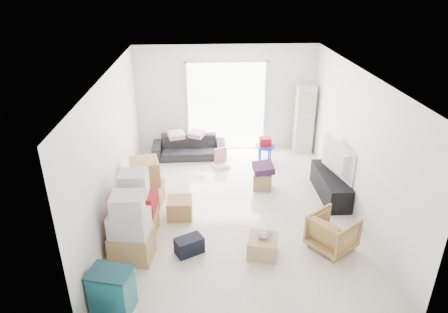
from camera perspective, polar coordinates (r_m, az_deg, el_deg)
room_shell at (r=7.35m, az=1.78°, el=1.48°), size 4.98×6.48×3.18m
sliding_door at (r=10.17m, az=0.33°, el=7.62°), size 2.10×0.04×2.33m
ac_tower at (r=10.29m, az=11.39°, el=5.15°), size 0.45×0.30×1.75m
tv_console at (r=8.57m, az=14.93°, el=-3.99°), size 0.45×1.49×0.50m
television at (r=8.42m, az=15.17°, el=-2.05°), size 0.92×1.30×0.15m
sofa at (r=10.02m, az=-5.04°, el=1.82°), size 1.82×0.55×0.71m
pillow_left at (r=9.84m, az=-6.88°, el=3.93°), size 0.49×0.44×0.13m
pillow_right at (r=9.85m, az=-3.98°, el=4.03°), size 0.41×0.38×0.11m
armchair at (r=7.01m, az=15.29°, el=-10.18°), size 0.90×0.91×0.69m
storage_bins at (r=5.93m, az=-15.70°, el=-17.93°), size 0.65×0.53×0.65m
box_stack_a at (r=6.62m, az=-13.23°, el=-10.28°), size 0.72×0.63×1.19m
box_stack_b at (r=7.16m, az=-12.42°, el=-7.20°), size 0.71×0.71×1.23m
box_stack_c at (r=8.09m, az=-11.12°, el=-3.68°), size 0.70×0.65×0.95m
loose_box at (r=7.68m, az=-6.33°, el=-7.33°), size 0.47×0.47×0.38m
duffel_bag at (r=6.81m, az=-4.99°, el=-12.54°), size 0.53×0.45×0.29m
ottoman at (r=8.64m, az=5.56°, el=-3.38°), size 0.46×0.46×0.38m
blanket at (r=8.52m, az=5.63°, el=-1.83°), size 0.45×0.45×0.14m
kids_table at (r=9.77m, az=5.89°, el=1.69°), size 0.48×0.48×0.62m
toy_walker at (r=9.55m, az=-0.46°, el=-0.78°), size 0.43×0.42×0.45m
wood_crate at (r=6.77m, az=5.53°, el=-12.64°), size 0.57×0.57×0.32m
plush_bunny at (r=6.65m, az=5.87°, el=-11.06°), size 0.28×0.16×0.14m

